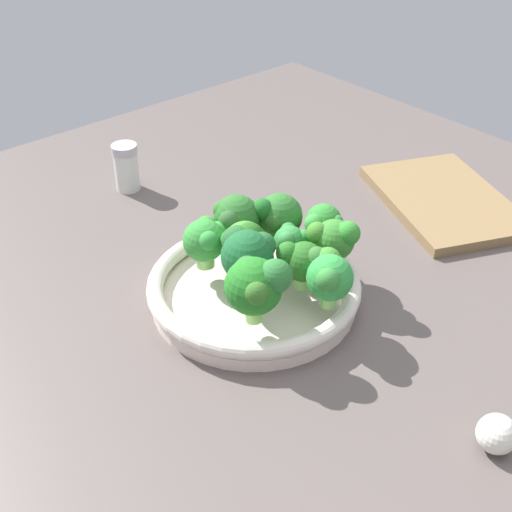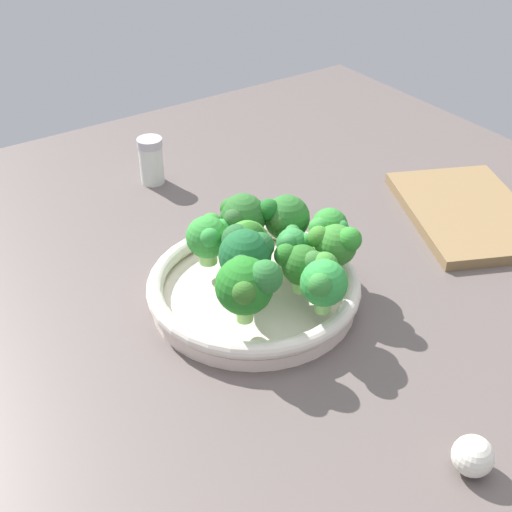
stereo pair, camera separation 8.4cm
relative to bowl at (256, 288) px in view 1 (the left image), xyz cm
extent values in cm
cube|color=#5A504D|center=(-3.72, 0.35, -3.16)|extent=(130.00, 130.00, 2.50)
cylinder|color=silver|center=(0.00, 0.00, -1.07)|extent=(25.38, 25.38, 1.69)
torus|color=silver|center=(0.00, 0.00, 0.81)|extent=(26.43, 26.43, 2.06)
cylinder|color=#84B359|center=(-0.51, -5.06, 2.77)|extent=(2.37, 2.37, 1.85)
sphere|color=#2F833E|center=(-0.51, -5.06, 5.00)|extent=(4.01, 4.01, 4.01)
sphere|color=green|center=(-1.39, -6.20, 5.30)|extent=(2.36, 2.36, 2.36)
sphere|color=#33823F|center=(-1.14, -3.93, 5.94)|extent=(2.21, 2.21, 2.21)
sphere|color=#38883D|center=(0.84, -6.01, 5.64)|extent=(2.05, 2.05, 2.05)
cylinder|color=#94C769|center=(2.46, -0.36, 2.70)|extent=(2.57, 2.57, 1.72)
sphere|color=#3C882D|center=(2.46, -0.36, 5.33)|extent=(5.46, 5.46, 5.46)
sphere|color=#2A8A36|center=(1.05, 0.71, 6.13)|extent=(2.80, 2.80, 2.80)
sphere|color=#39842C|center=(4.23, -1.83, 5.67)|extent=(3.16, 3.16, 3.16)
sphere|color=#2A8E2F|center=(2.63, 1.62, 6.50)|extent=(2.71, 2.71, 2.71)
cylinder|color=#89CA67|center=(-9.71, -2.59, 2.91)|extent=(1.88, 1.88, 2.14)
sphere|color=green|center=(-9.71, -2.59, 5.74)|extent=(5.40, 5.40, 5.40)
sphere|color=#328234|center=(-11.02, -0.84, 7.01)|extent=(2.67, 2.67, 2.67)
sphere|color=#3D8931|center=(-7.94, -4.02, 6.49)|extent=(3.21, 3.21, 3.21)
sphere|color=#3E9135|center=(-10.56, -0.95, 6.64)|extent=(2.25, 2.25, 2.25)
cylinder|color=#7CBA59|center=(6.52, -2.46, 3.09)|extent=(2.64, 2.64, 2.50)
sphere|color=#2A6628|center=(6.52, -2.46, 6.26)|extent=(5.92, 5.92, 5.92)
sphere|color=#296724|center=(7.85, -1.36, 7.15)|extent=(2.68, 2.68, 2.68)
sphere|color=#2C582A|center=(5.57, -0.53, 7.00)|extent=(2.79, 2.79, 2.79)
cylinder|color=#91D770|center=(-5.20, -2.98, 2.82)|extent=(2.22, 2.22, 1.96)
sphere|color=#276621|center=(-5.20, -2.98, 5.38)|extent=(4.86, 4.86, 4.86)
sphere|color=#336C2D|center=(-6.84, -3.38, 6.57)|extent=(2.72, 2.72, 2.72)
sphere|color=#266D22|center=(-3.81, -1.65, 6.42)|extent=(2.78, 2.78, 2.78)
cylinder|color=#82B34D|center=(-1.05, 2.27, 3.10)|extent=(2.04, 2.04, 2.51)
sphere|color=#1A5B2C|center=(-1.05, 2.27, 6.39)|extent=(6.25, 6.25, 6.25)
sphere|color=#255D2C|center=(1.20, 1.90, 7.25)|extent=(3.73, 3.73, 3.73)
sphere|color=#225B1A|center=(0.73, 0.73, 7.38)|extent=(3.49, 3.49, 3.49)
sphere|color=#215F2C|center=(-1.47, 0.39, 7.22)|extent=(3.30, 3.30, 3.30)
cylinder|color=#97CD74|center=(-1.23, -10.23, 3.22)|extent=(1.84, 1.84, 2.76)
sphere|color=#2F842F|center=(-1.23, -10.23, 6.10)|extent=(4.63, 4.63, 4.63)
sphere|color=#318439|center=(-2.88, -10.64, 6.64)|extent=(1.99, 1.99, 1.99)
sphere|color=#378F39|center=(-1.44, -8.30, 6.69)|extent=(2.49, 2.49, 2.49)
cylinder|color=#97D96E|center=(-6.12, 5.68, 3.16)|extent=(1.92, 1.92, 2.63)
sphere|color=#227622|center=(-6.12, 5.68, 6.59)|extent=(6.51, 6.51, 6.51)
sphere|color=#2A7130|center=(-7.94, 4.16, 8.24)|extent=(3.81, 3.81, 3.81)
sphere|color=#2F6831|center=(-3.77, 4.48, 7.08)|extent=(2.96, 2.96, 2.96)
sphere|color=#326C24|center=(-8.12, 7.00, 7.55)|extent=(2.73, 2.73, 2.73)
cylinder|color=#86C257|center=(3.78, -7.32, 2.86)|extent=(2.57, 2.57, 2.04)
sphere|color=#2A6A29|center=(3.78, -7.32, 5.81)|extent=(5.93, 5.93, 5.93)
sphere|color=#1B6120|center=(4.55, -5.03, 7.37)|extent=(2.81, 2.81, 2.81)
sphere|color=#2D5C23|center=(3.02, -5.77, 6.11)|extent=(2.97, 2.97, 2.97)
cylinder|color=#97D874|center=(5.89, 3.28, 2.84)|extent=(2.33, 2.33, 2.01)
sphere|color=#318E35|center=(5.89, 3.28, 5.58)|extent=(5.31, 5.31, 5.31)
sphere|color=#358930|center=(7.37, 1.78, 6.18)|extent=(2.85, 2.85, 2.85)
sphere|color=#2E8D38|center=(4.07, 3.94, 6.70)|extent=(2.42, 2.42, 2.42)
sphere|color=green|center=(5.80, 1.20, 6.09)|extent=(2.51, 2.51, 2.51)
cylinder|color=#8DC468|center=(-5.08, -8.09, 3.19)|extent=(1.92, 1.92, 2.70)
sphere|color=#367F2C|center=(-5.08, -8.09, 6.19)|extent=(5.08, 5.08, 5.08)
sphere|color=#2F7B36|center=(-5.03, -9.63, 6.68)|extent=(2.66, 2.66, 2.66)
sphere|color=#3B812A|center=(-3.62, -6.51, 7.21)|extent=(2.71, 2.71, 2.71)
sphere|color=#308B2C|center=(-6.61, -8.75, 7.59)|extent=(2.99, 2.99, 2.99)
cube|color=olive|center=(-1.12, -37.28, -1.11)|extent=(30.19, 26.14, 1.60)
sphere|color=silver|center=(-32.87, -2.21, 0.09)|extent=(4.00, 4.00, 4.00)
cylinder|color=silver|center=(35.03, -3.54, 1.23)|extent=(3.82, 3.82, 6.29)
cylinder|color=#B7B2BB|center=(35.03, -3.54, 5.04)|extent=(4.01, 4.01, 1.34)
camera|label=1|loc=(-51.93, 45.18, 52.30)|focal=48.88mm
camera|label=2|loc=(-57.02, 38.56, 52.30)|focal=48.88mm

